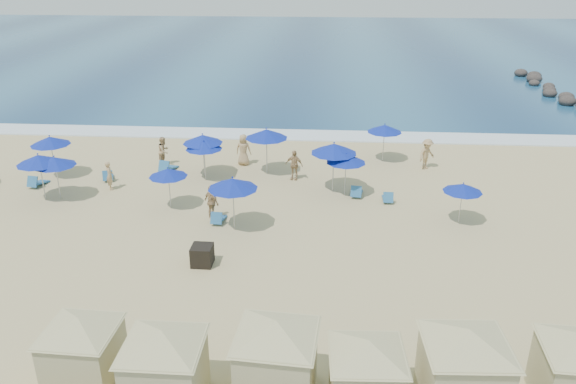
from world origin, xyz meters
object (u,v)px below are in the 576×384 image
object	(u,v)px
cabana_3	(367,367)
beachgoer_3	(427,154)
trash_bin	(202,255)
beachgoer_5	(212,202)
cabana_0	(82,343)
umbrella_6	(168,173)
umbrella_9	(385,128)
umbrella_11	(463,188)
umbrella_5	(204,145)
beachgoer_1	(164,151)
umbrella_4	(203,139)
umbrella_8	(334,148)
umbrella_3	(55,161)
umbrella_12	(233,184)
beachgoer_2	(294,165)
umbrella_2	(50,141)
umbrella_10	(346,158)
beachgoer_4	(243,150)
beachgoer_0	(110,175)
cabana_4	(465,359)
umbrella_7	(266,134)
cabana_1	(164,358)
umbrella_1	(39,159)
cabana_2	(277,350)

from	to	relation	value
cabana_3	beachgoer_3	size ratio (longest dim) A/B	2.27
trash_bin	beachgoer_5	xyz separation A→B (m)	(-0.45, 4.32, 0.42)
trash_bin	cabana_0	bearing A→B (deg)	-104.27
umbrella_6	umbrella_9	xyz separation A→B (m)	(11.09, 7.65, 0.19)
umbrella_11	umbrella_5	bearing A→B (deg)	160.35
beachgoer_1	umbrella_4	bearing A→B (deg)	-104.45
cabana_0	cabana_3	world-z (taller)	cabana_3
umbrella_8	umbrella_11	bearing A→B (deg)	-30.46
umbrella_3	umbrella_12	world-z (taller)	umbrella_12
umbrella_11	beachgoer_2	size ratio (longest dim) A/B	1.21
umbrella_4	umbrella_3	bearing A→B (deg)	-150.95
umbrella_2	umbrella_12	size ratio (longest dim) A/B	0.96
umbrella_6	umbrella_10	xyz separation A→B (m)	(8.66, 2.22, 0.16)
umbrella_5	beachgoer_4	bearing A→B (deg)	54.72
umbrella_12	beachgoer_0	distance (m)	8.59
cabana_4	umbrella_7	bearing A→B (deg)	112.24
umbrella_11	beachgoer_3	size ratio (longest dim) A/B	1.13
trash_bin	beachgoer_4	bearing A→B (deg)	90.93
umbrella_4	beachgoer_1	xyz separation A→B (m)	(-2.77, 1.67, -1.33)
beachgoer_0	cabana_1	bearing A→B (deg)	178.62
umbrella_1	beachgoer_5	xyz separation A→B (m)	(9.01, -1.62, -1.33)
cabana_0	umbrella_6	bearing A→B (deg)	93.89
umbrella_6	trash_bin	bearing A→B (deg)	-62.95
trash_bin	umbrella_11	distance (m)	12.17
umbrella_12	beachgoer_1	xyz separation A→B (m)	(-5.50, 8.13, -1.37)
cabana_2	beachgoer_5	size ratio (longest dim) A/B	2.69
cabana_0	umbrella_10	world-z (taller)	cabana_0
cabana_0	cabana_3	bearing A→B (deg)	-3.20
umbrella_8	beachgoer_4	distance (m)	6.61
cabana_0	cabana_1	xyz separation A→B (m)	(2.56, -0.61, 0.09)
umbrella_2	umbrella_12	world-z (taller)	umbrella_12
cabana_1	umbrella_4	size ratio (longest dim) A/B	1.72
umbrella_4	beachgoer_5	xyz separation A→B (m)	(1.51, -5.44, -1.36)
umbrella_2	umbrella_10	size ratio (longest dim) A/B	1.06
umbrella_12	umbrella_11	bearing A→B (deg)	7.27
umbrella_6	beachgoer_0	size ratio (longest dim) A/B	1.37
cabana_3	umbrella_2	bearing A→B (deg)	134.91
cabana_3	umbrella_5	bearing A→B (deg)	115.32
umbrella_9	beachgoer_3	bearing A→B (deg)	-26.03
umbrella_5	umbrella_8	bearing A→B (deg)	-9.37
umbrella_5	beachgoer_4	world-z (taller)	umbrella_5
cabana_4	umbrella_6	xyz separation A→B (m)	(-11.48, 12.57, 0.21)
cabana_3	cabana_4	distance (m)	2.64
beachgoer_5	cabana_4	bearing A→B (deg)	170.08
beachgoer_1	cabana_3	bearing A→B (deg)	-133.55
umbrella_4	umbrella_12	xyz separation A→B (m)	(2.73, -6.46, 0.03)
cabana_3	umbrella_7	world-z (taller)	umbrella_7
umbrella_5	umbrella_7	xyz separation A→B (m)	(3.32, 1.20, 0.37)
umbrella_3	umbrella_11	size ratio (longest dim) A/B	1.15
umbrella_1	umbrella_2	xyz separation A→B (m)	(-0.88, 3.10, -0.03)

